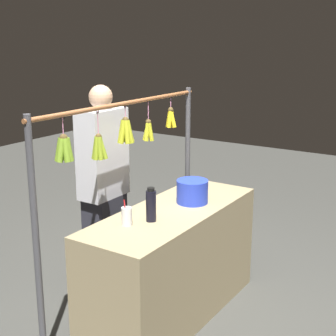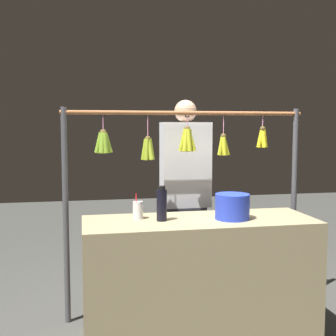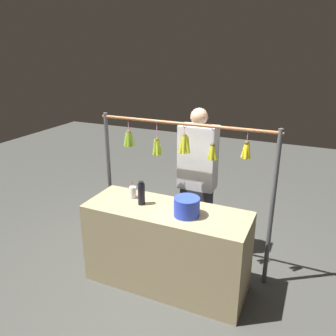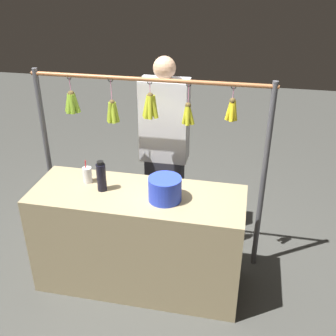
{
  "view_description": "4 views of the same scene",
  "coord_description": "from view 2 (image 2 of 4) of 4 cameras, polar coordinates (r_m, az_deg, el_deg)",
  "views": [
    {
      "loc": [
        2.88,
        1.83,
        2.06
      ],
      "look_at": [
        0.06,
        0.0,
        1.17
      ],
      "focal_mm": 53.35,
      "sensor_mm": 36.0,
      "label": 1
    },
    {
      "loc": [
        0.79,
        2.86,
        1.48
      ],
      "look_at": [
        0.22,
        0.0,
        1.2
      ],
      "focal_mm": 46.57,
      "sensor_mm": 36.0,
      "label": 2
    },
    {
      "loc": [
        -1.21,
        2.66,
        2.31
      ],
      "look_at": [
        -0.02,
        0.0,
        1.26
      ],
      "focal_mm": 36.47,
      "sensor_mm": 36.0,
      "label": 3
    },
    {
      "loc": [
        -0.74,
        2.44,
        2.39
      ],
      "look_at": [
        -0.24,
        0.0,
        1.08
      ],
      "focal_mm": 42.97,
      "sensor_mm": 36.0,
      "label": 4
    }
  ],
  "objects": [
    {
      "name": "display_rack",
      "position": [
        3.38,
        1.65,
        -0.14
      ],
      "size": [
        1.89,
        0.13,
        1.63
      ],
      "color": "#4C4C51",
      "rests_on": "ground"
    },
    {
      "name": "vendor_person",
      "position": [
        3.71,
        2.26,
        -4.5
      ],
      "size": [
        0.4,
        0.22,
        1.7
      ],
      "color": "#2D2D38",
      "rests_on": "ground"
    },
    {
      "name": "water_bottle",
      "position": [
        2.95,
        -0.82,
        -4.79
      ],
      "size": [
        0.07,
        0.07,
        0.24
      ],
      "color": "black",
      "rests_on": "market_counter"
    },
    {
      "name": "market_counter",
      "position": [
        3.15,
        4.12,
        -14.22
      ],
      "size": [
        1.6,
        0.58,
        0.84
      ],
      "primitive_type": "cube",
      "color": "tan",
      "rests_on": "ground"
    },
    {
      "name": "drink_cup",
      "position": [
        3.03,
        -3.96,
        -5.52
      ],
      "size": [
        0.07,
        0.07,
        0.18
      ],
      "color": "silver",
      "rests_on": "market_counter"
    },
    {
      "name": "ground_plane",
      "position": [
        3.31,
        4.07,
        -21.11
      ],
      "size": [
        12.0,
        12.0,
        0.0
      ],
      "primitive_type": "plane",
      "color": "#41413D"
    },
    {
      "name": "blue_bucket",
      "position": [
        3.05,
        8.41,
        -5.01
      ],
      "size": [
        0.24,
        0.24,
        0.18
      ],
      "primitive_type": "cylinder",
      "color": "blue",
      "rests_on": "market_counter"
    }
  ]
}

